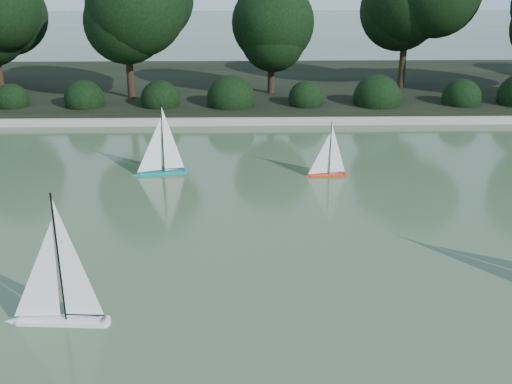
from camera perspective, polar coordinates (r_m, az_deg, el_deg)
ground at (r=8.43m, az=-2.12°, el=-10.05°), size 80.00×80.00×0.00m
pond_coping at (r=16.76m, az=-1.75°, el=6.35°), size 40.00×0.35×0.18m
far_bank at (r=20.65m, az=-1.68°, el=9.34°), size 40.00×8.00×0.30m
tree_line at (r=18.76m, az=2.12°, el=15.84°), size 26.31×3.93×4.39m
shrub_hedge at (r=17.55m, az=-1.75°, el=8.23°), size 29.10×1.10×1.10m
sailboat_white_a at (r=8.32m, az=-17.72°, el=-9.31°), size 1.35×0.30×1.84m
sailboat_orange at (r=12.95m, az=6.10°, el=2.22°), size 0.90×0.20×1.22m
sailboat_teal at (r=13.12m, az=-8.76°, el=2.58°), size 1.14×0.36×1.55m
race_buoy at (r=8.74m, az=-18.19°, el=-10.00°), size 0.15×0.15×0.15m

